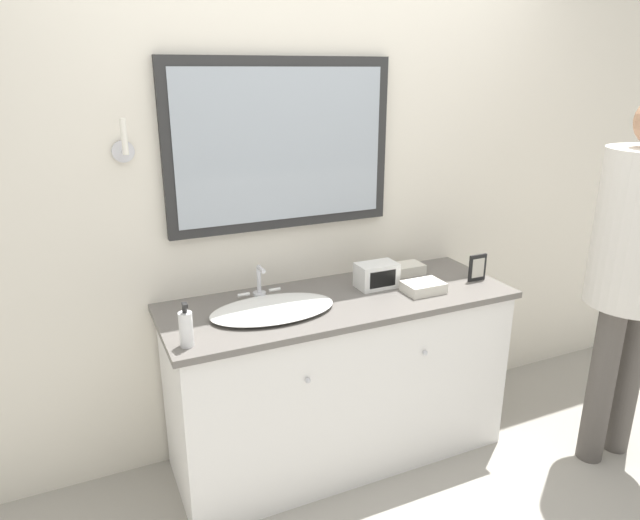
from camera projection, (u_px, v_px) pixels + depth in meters
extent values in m
plane|color=#9E998E|center=(370.00, 493.00, 2.62)|extent=(14.00, 14.00, 0.00)
cube|color=silver|center=(312.00, 194.00, 2.78)|extent=(8.00, 0.06, 2.55)
cube|color=#282828|center=(281.00, 145.00, 2.59)|extent=(1.08, 0.04, 0.77)
cube|color=#9EA8B2|center=(283.00, 146.00, 2.58)|extent=(0.99, 0.01, 0.68)
cylinder|color=silver|center=(123.00, 151.00, 2.33)|extent=(0.09, 0.01, 0.09)
cylinder|color=silver|center=(125.00, 153.00, 2.28)|extent=(0.02, 0.10, 0.02)
cylinder|color=white|center=(124.00, 137.00, 2.22)|extent=(0.02, 0.02, 0.14)
cube|color=white|center=(339.00, 381.00, 2.78)|extent=(1.60, 0.55, 0.82)
cube|color=#66605B|center=(340.00, 301.00, 2.64)|extent=(1.65, 0.59, 0.03)
sphere|color=silver|center=(308.00, 380.00, 2.34)|extent=(0.02, 0.02, 0.02)
sphere|color=silver|center=(425.00, 353.00, 2.57)|extent=(0.02, 0.02, 0.02)
ellipsoid|color=white|center=(273.00, 309.00, 2.47)|extent=(0.56, 0.32, 0.03)
cylinder|color=silver|center=(259.00, 295.00, 2.63)|extent=(0.06, 0.06, 0.03)
cylinder|color=silver|center=(259.00, 280.00, 2.61)|extent=(0.02, 0.02, 0.12)
cylinder|color=silver|center=(261.00, 269.00, 2.56)|extent=(0.02, 0.07, 0.02)
cylinder|color=white|center=(244.00, 295.00, 2.60)|extent=(0.06, 0.02, 0.02)
cylinder|color=white|center=(275.00, 290.00, 2.66)|extent=(0.06, 0.02, 0.02)
cylinder|color=white|center=(186.00, 329.00, 2.16)|extent=(0.05, 0.05, 0.14)
cylinder|color=black|center=(184.00, 308.00, 2.13)|extent=(0.02, 0.02, 0.04)
cube|color=black|center=(185.00, 305.00, 2.12)|extent=(0.02, 0.03, 0.01)
cube|color=white|center=(376.00, 275.00, 2.76)|extent=(0.19, 0.12, 0.12)
cube|color=black|center=(382.00, 279.00, 2.71)|extent=(0.14, 0.01, 0.08)
cube|color=black|center=(477.00, 268.00, 2.84)|extent=(0.10, 0.01, 0.14)
cube|color=beige|center=(478.00, 268.00, 2.83)|extent=(0.07, 0.00, 0.10)
cube|color=silver|center=(423.00, 287.00, 2.70)|extent=(0.19, 0.13, 0.05)
cube|color=silver|center=(406.00, 269.00, 2.95)|extent=(0.17, 0.12, 0.05)
cylinder|color=#514C47|center=(601.00, 385.00, 2.74)|extent=(0.12, 0.12, 0.82)
cylinder|color=#514C47|center=(627.00, 377.00, 2.81)|extent=(0.12, 0.12, 0.82)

